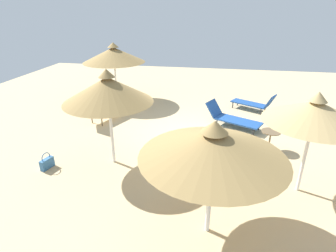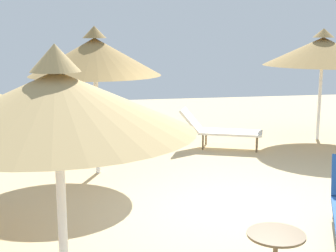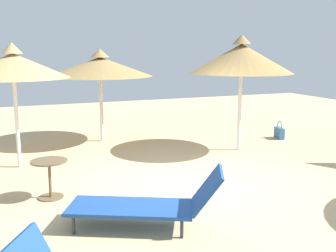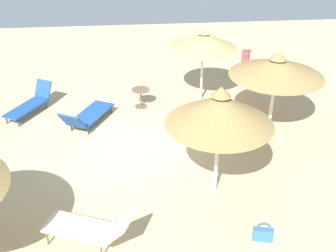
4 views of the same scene
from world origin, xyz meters
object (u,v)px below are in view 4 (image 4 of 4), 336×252
parasol_umbrella_back (203,41)px  lounge_chair_far_right (31,103)px  parasol_umbrella_far_left (220,110)px  side_table_round (141,95)px  parasol_umbrella_center (277,67)px  person_standing_front (245,63)px  lounge_chair_near_left (91,228)px  handbag (263,234)px  lounge_chair_near_right (87,116)px

parasol_umbrella_back → lounge_chair_far_right: (-5.62, -0.47, -1.72)m
parasol_umbrella_far_left → side_table_round: parasol_umbrella_far_left is taller
parasol_umbrella_center → side_table_round: size_ratio=4.25×
parasol_umbrella_center → person_standing_front: bearing=89.5°
parasol_umbrella_center → lounge_chair_far_right: (-7.36, 1.69, -1.60)m
parasol_umbrella_center → lounge_chair_near_left: size_ratio=1.37×
parasol_umbrella_far_left → person_standing_front: parasol_umbrella_far_left is taller
parasol_umbrella_far_left → handbag: bearing=-68.8°
handbag → side_table_round: (-2.26, 6.33, 0.26)m
lounge_chair_far_right → lounge_chair_near_left: size_ratio=0.95×
parasol_umbrella_back → parasol_umbrella_center: size_ratio=0.94×
lounge_chair_near_right → person_standing_front: bearing=24.5°
parasol_umbrella_back → parasol_umbrella_far_left: 5.01m
lounge_chair_far_right → lounge_chair_near_left: 6.44m
parasol_umbrella_back → parasol_umbrella_far_left: parasol_umbrella_far_left is taller
person_standing_front → lounge_chair_near_right: bearing=-155.5°
lounge_chair_near_right → person_standing_front: person_standing_front is taller
parasol_umbrella_far_left → parasol_umbrella_center: parasol_umbrella_far_left is taller
parasol_umbrella_far_left → lounge_chair_near_left: (-2.83, -1.50, -1.75)m
lounge_chair_near_left → handbag: 3.52m
person_standing_front → handbag: 7.90m
lounge_chair_far_right → parasol_umbrella_far_left: bearing=-41.4°
person_standing_front → parasol_umbrella_back: bearing=-150.4°
lounge_chair_near_left → side_table_round: (1.24, 6.10, -0.01)m
parasol_umbrella_back → lounge_chair_far_right: bearing=-175.3°
lounge_chair_near_right → parasol_umbrella_far_left: bearing=-46.6°
parasol_umbrella_center → lounge_chair_near_right: bearing=173.3°
parasol_umbrella_far_left → lounge_chair_near_right: parasol_umbrella_far_left is taller
handbag → side_table_round: bearing=109.6°
person_standing_front → handbag: person_standing_front is taller
lounge_chair_near_right → lounge_chair_near_left: size_ratio=1.11×
parasol_umbrella_back → person_standing_front: (1.77, 1.00, -1.21)m
parasol_umbrella_back → side_table_round: (-2.08, -0.38, -1.65)m
lounge_chair_far_right → handbag: bearing=-47.1°
parasol_umbrella_far_left → lounge_chair_near_left: size_ratio=1.39×
parasol_umbrella_center → lounge_chair_near_left: 6.82m
lounge_chair_near_right → side_table_round: 2.04m
parasol_umbrella_far_left → lounge_chair_far_right: 7.07m
parasol_umbrella_back → lounge_chair_near_right: 4.42m
lounge_chair_near_left → lounge_chair_far_right: bearing=110.9°
parasol_umbrella_back → parasol_umbrella_center: parasol_umbrella_back is taller
parasol_umbrella_center → lounge_chair_far_right: size_ratio=1.44×
parasol_umbrella_center → person_standing_front: (0.03, 3.16, -1.09)m
parasol_umbrella_far_left → lounge_chair_far_right: size_ratio=1.47×
lounge_chair_far_right → handbag: lounge_chair_far_right is taller
handbag → person_standing_front: bearing=78.4°
parasol_umbrella_back → person_standing_front: bearing=29.6°
lounge_chair_near_right → lounge_chair_far_right: size_ratio=1.17×
person_standing_front → side_table_round: 4.11m
lounge_chair_far_right → handbag: size_ratio=3.79×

